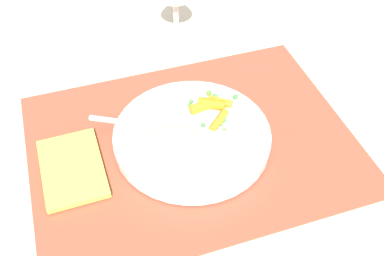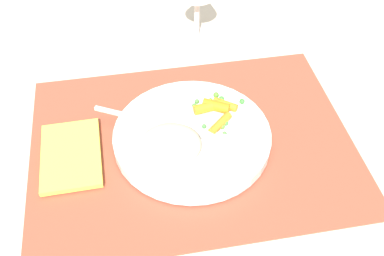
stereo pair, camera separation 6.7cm
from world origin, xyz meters
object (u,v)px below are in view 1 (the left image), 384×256
at_px(rice_mound, 174,148).
at_px(plate, 192,137).
at_px(napkin, 72,168).
at_px(fork, 171,128).
at_px(carrot_portion, 212,107).

bearing_deg(rice_mound, plate, 44.37).
relative_size(plate, napkin, 1.82).
distance_m(rice_mound, napkin, 0.15).
xyz_separation_m(plate, fork, (-0.03, 0.02, 0.01)).
bearing_deg(rice_mound, napkin, 164.99).
xyz_separation_m(carrot_portion, fork, (-0.07, -0.02, -0.00)).
bearing_deg(napkin, plate, -0.19).
xyz_separation_m(plate, rice_mound, (-0.04, -0.04, 0.03)).
bearing_deg(napkin, rice_mound, -15.01).
xyz_separation_m(plate, carrot_portion, (0.04, 0.04, 0.02)).
relative_size(carrot_portion, fork, 0.40).
bearing_deg(carrot_portion, rice_mound, -138.75).
distance_m(plate, fork, 0.04).
relative_size(plate, fork, 1.24).
relative_size(rice_mound, fork, 0.47).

